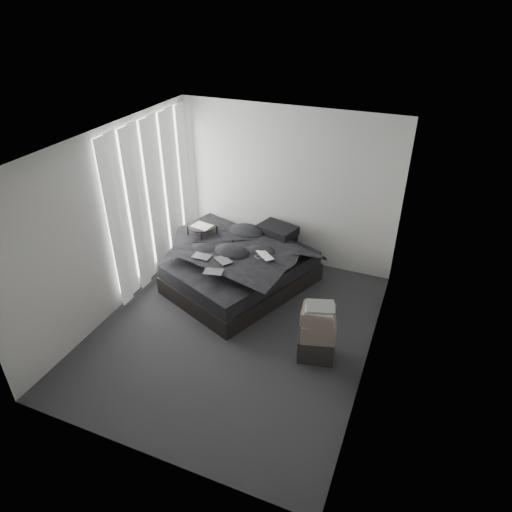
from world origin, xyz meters
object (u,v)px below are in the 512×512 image
at_px(bed, 242,278).
at_px(laptop, 262,252).
at_px(side_stand, 204,248).
at_px(box_lower, 316,346).

bearing_deg(bed, laptop, 7.50).
relative_size(laptop, side_stand, 0.42).
bearing_deg(bed, side_stand, -174.50).
height_order(side_stand, box_lower, side_stand).
height_order(bed, laptop, laptop).
bearing_deg(bed, box_lower, -13.47).
relative_size(side_stand, box_lower, 1.78).
bearing_deg(laptop, bed, -154.50).
bearing_deg(box_lower, bed, 144.16).
height_order(laptop, side_stand, side_stand).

